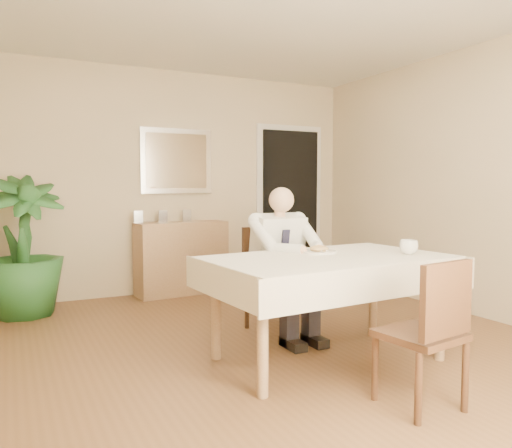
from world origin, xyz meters
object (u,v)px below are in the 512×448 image
chair_far (270,272)px  chair_near (430,327)px  sideboard (182,258)px  potted_palm (22,245)px  seated_man (287,255)px  coffee_mug (409,247)px  dining_table (328,268)px

chair_far → chair_near: size_ratio=1.05×
chair_near → sideboard: chair_near is taller
chair_near → potted_palm: bearing=112.3°
chair_far → chair_near: 1.83m
chair_far → seated_man: 0.34m
chair_far → potted_palm: (-1.93, 1.47, 0.18)m
chair_far → seated_man: bearing=-85.6°
chair_far → chair_near: (0.02, -1.83, -0.03)m
chair_near → potted_palm: potted_palm is taller
seated_man → coffee_mug: 0.97m
seated_man → potted_palm: 2.61m
seated_man → coffee_mug: bearing=-52.0°
chair_far → potted_palm: potted_palm is taller
coffee_mug → sideboard: coffee_mug is taller
dining_table → potted_palm: potted_palm is taller
chair_far → coffee_mug: chair_far is taller
chair_near → seated_man: bearing=82.5°
dining_table → sideboard: size_ratio=1.70×
chair_far → sideboard: bearing=102.4°
potted_palm → coffee_mug: bearing=-44.9°
chair_far → coffee_mug: (0.59, -1.05, 0.30)m
chair_far → seated_man: seated_man is taller
chair_near → coffee_mug: (0.57, 0.78, 0.33)m
dining_table → chair_near: chair_near is taller
dining_table → chair_far: chair_far is taller
potted_palm → chair_far: bearing=-37.2°
coffee_mug → sideboard: (-0.84, 2.79, -0.39)m
chair_far → coffee_mug: bearing=-56.1°
chair_far → chair_near: chair_far is taller
chair_near → coffee_mug: 1.02m
chair_far → seated_man: size_ratio=0.72×
coffee_mug → potted_palm: potted_palm is taller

